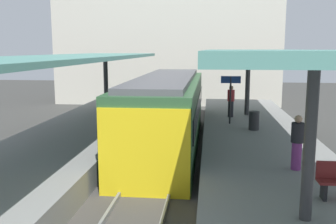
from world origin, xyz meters
TOP-DOWN VIEW (x-y plane):
  - ground_plane at (0.00, 0.00)m, footprint 80.00×80.00m
  - platform_left at (-3.80, 0.00)m, footprint 4.40×28.00m
  - platform_right at (3.80, 0.00)m, footprint 4.40×28.00m
  - track_ballast at (0.00, 0.00)m, footprint 3.20×28.00m
  - rail_near_side at (-0.72, 0.00)m, footprint 0.08×28.00m
  - rail_far_side at (0.72, 0.00)m, footprint 0.08×28.00m
  - commuter_train at (0.00, 3.58)m, footprint 2.78×11.59m
  - canopy_left at (-3.80, 1.40)m, footprint 4.18×21.00m
  - canopy_right at (3.80, 1.40)m, footprint 4.18×21.00m
  - platform_sign at (2.78, 5.11)m, footprint 0.90×0.08m
  - litter_bin at (3.74, 3.84)m, footprint 0.44×0.44m
  - passenger_near_bench at (2.91, 6.91)m, footprint 0.36×0.36m
  - passenger_mid_platform at (4.33, -1.57)m, footprint 0.36×0.36m
  - station_building_backdrop at (-1.68, 20.00)m, footprint 18.00×6.00m

SIDE VIEW (x-z plane):
  - ground_plane at x=0.00m, z-range 0.00..0.00m
  - track_ballast at x=0.00m, z-range 0.00..0.20m
  - rail_near_side at x=-0.72m, z-range 0.20..0.34m
  - rail_far_side at x=0.72m, z-range 0.20..0.34m
  - platform_left at x=-3.80m, z-range 0.00..1.00m
  - platform_right at x=3.80m, z-range 0.00..1.00m
  - litter_bin at x=3.74m, z-range 1.00..1.80m
  - commuter_train at x=0.00m, z-range 0.18..3.28m
  - passenger_mid_platform at x=4.33m, z-range 1.03..2.61m
  - passenger_near_bench at x=2.91m, z-range 1.03..2.64m
  - platform_sign at x=2.78m, z-range 1.52..3.73m
  - canopy_left at x=-3.80m, z-range 2.47..5.63m
  - canopy_right at x=3.80m, z-range 2.58..5.98m
  - station_building_backdrop at x=-1.68m, z-range 0.00..11.00m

